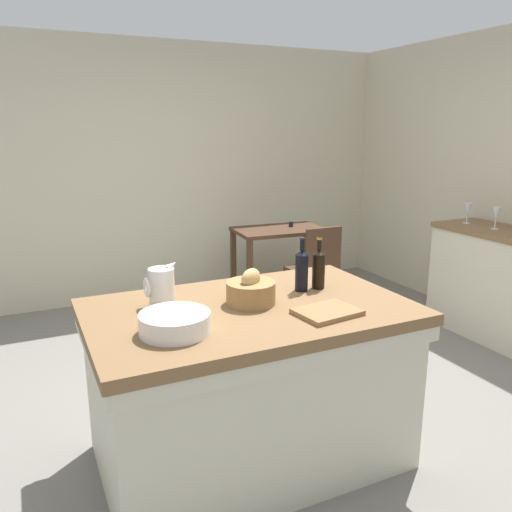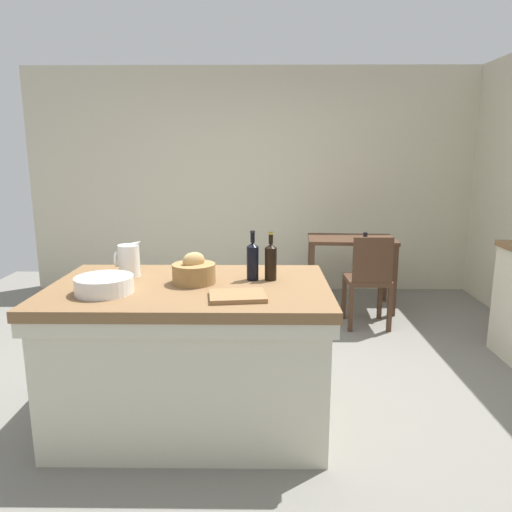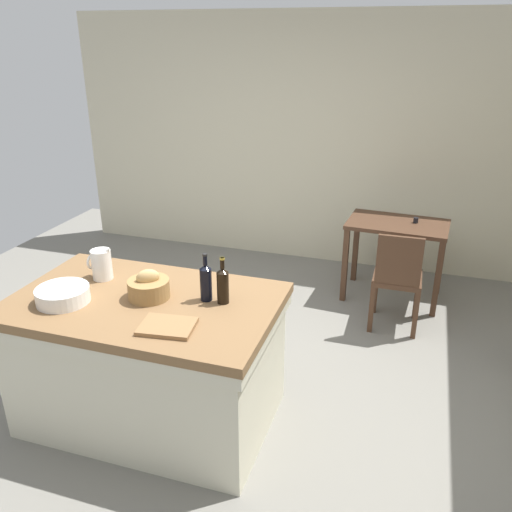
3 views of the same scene
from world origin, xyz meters
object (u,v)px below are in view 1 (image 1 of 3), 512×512
at_px(wooden_chair, 316,269).
at_px(pitcher, 161,287).
at_px(wash_bowl, 175,323).
at_px(wine_glass_middle, 496,214).
at_px(writing_desk, 279,241).
at_px(cutting_board, 327,312).
at_px(bread_basket, 251,291).
at_px(wine_glass_right, 468,209).
at_px(island_table, 250,378).
at_px(wine_bottle_amber, 302,269).
at_px(wine_bottle_dark, 319,268).
at_px(side_cabinet, 504,286).

height_order(wooden_chair, pitcher, pitcher).
relative_size(wash_bowl, wine_glass_middle, 1.69).
distance_m(writing_desk, cutting_board, 2.76).
height_order(wash_bowl, cutting_board, wash_bowl).
distance_m(writing_desk, wooden_chair, 0.63).
xyz_separation_m(wooden_chair, pitcher, (-1.83, -1.48, 0.50)).
bearing_deg(writing_desk, wooden_chair, -84.14).
height_order(bread_basket, wine_glass_middle, wine_glass_middle).
bearing_deg(cutting_board, wine_glass_middle, 23.28).
relative_size(writing_desk, cutting_board, 3.18).
xyz_separation_m(bread_basket, wine_glass_right, (2.55, 0.98, 0.11)).
height_order(island_table, wine_bottle_amber, wine_bottle_amber).
height_order(wine_glass_middle, wine_glass_right, wine_glass_middle).
distance_m(wash_bowl, wine_bottle_dark, 0.96).
xyz_separation_m(pitcher, bread_basket, (0.42, -0.15, -0.03)).
bearing_deg(island_table, bread_basket, 56.11).
distance_m(side_cabinet, writing_desk, 2.10).
height_order(island_table, wine_bottle_dark, wine_bottle_dark).
height_order(island_table, wine_glass_middle, wine_glass_middle).
distance_m(writing_desk, wash_bowl, 3.05).
height_order(writing_desk, wine_glass_right, wine_glass_right).
distance_m(side_cabinet, wash_bowl, 3.17).
bearing_deg(writing_desk, pitcher, -130.33).
relative_size(bread_basket, wine_glass_right, 1.39).
bearing_deg(island_table, wine_bottle_amber, 17.02).
height_order(wash_bowl, wine_bottle_amber, wine_bottle_amber).
distance_m(wine_bottle_amber, wine_glass_right, 2.38).
bearing_deg(wine_bottle_amber, cutting_board, -100.95).
xyz_separation_m(island_table, wine_bottle_dark, (0.48, 0.11, 0.52)).
xyz_separation_m(wooden_chair, wine_bottle_amber, (-1.06, -1.55, 0.51)).
relative_size(side_cabinet, cutting_board, 4.30).
xyz_separation_m(pitcher, wine_glass_middle, (2.97, 0.53, 0.08)).
xyz_separation_m(side_cabinet, pitcher, (-3.00, -0.40, 0.51)).
bearing_deg(wine_bottle_amber, island_table, -162.98).
relative_size(writing_desk, bread_basket, 3.70).
bearing_deg(wooden_chair, wash_bowl, -135.46).
bearing_deg(bread_basket, wooden_chair, 49.24).
xyz_separation_m(pitcher, wine_glass_right, (2.97, 0.83, 0.08)).
bearing_deg(wash_bowl, wine_bottle_dark, 17.33).
bearing_deg(bread_basket, wine_bottle_amber, 12.88).
bearing_deg(wine_bottle_dark, writing_desk, 67.58).
bearing_deg(cutting_board, wine_glass_right, 29.29).
relative_size(wooden_chair, wine_glass_right, 4.91).
relative_size(writing_desk, wash_bowl, 2.97).
distance_m(island_table, wine_glass_right, 2.82).
height_order(side_cabinet, wooden_chair, side_cabinet).
height_order(side_cabinet, wine_bottle_dark, wine_bottle_dark).
xyz_separation_m(pitcher, cutting_board, (0.70, -0.45, -0.09)).
bearing_deg(pitcher, wine_glass_right, 15.51).
bearing_deg(wooden_chair, wine_glass_middle, -39.67).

